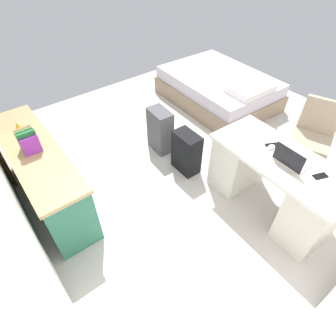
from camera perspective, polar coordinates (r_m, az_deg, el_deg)
name	(u,v)px	position (r m, az deg, el deg)	size (l,w,h in m)	color
ground_plane	(200,162)	(3.83, 6.58, 1.33)	(5.44, 5.44, 0.00)	beige
desk	(273,183)	(3.20, 20.90, -2.84)	(1.46, 0.71, 0.75)	silver
office_chair	(310,141)	(3.91, 27.27, 4.93)	(0.59, 0.59, 0.94)	black
credenza	(44,175)	(3.38, -24.35, -1.32)	(1.80, 0.48, 0.77)	#2D7056
bed	(219,89)	(5.08, 10.41, 15.87)	(1.95, 1.47, 0.58)	gray
suitcase_black	(186,152)	(3.53, 3.83, 3.23)	(0.36, 0.22, 0.56)	black
suitcase_spare_grey	(160,130)	(3.85, -1.63, 7.77)	(0.36, 0.22, 0.62)	#4C4C51
laptop	(291,160)	(2.90, 24.11, 1.56)	(0.32, 0.23, 0.21)	silver
computer_mouse	(271,147)	(3.04, 20.57, 4.10)	(0.06, 0.10, 0.03)	white
cell_phone_near_laptop	(320,176)	(2.91, 28.97, -1.47)	(0.07, 0.14, 0.01)	black
cell_phone_by_mouse	(272,145)	(3.08, 20.71, 4.44)	(0.07, 0.14, 0.01)	black
book_row	(28,141)	(3.07, -26.93, 5.01)	(0.19, 0.17, 0.24)	purple
figurine_small	(18,126)	(3.45, -28.67, 7.59)	(0.08, 0.08, 0.11)	gold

